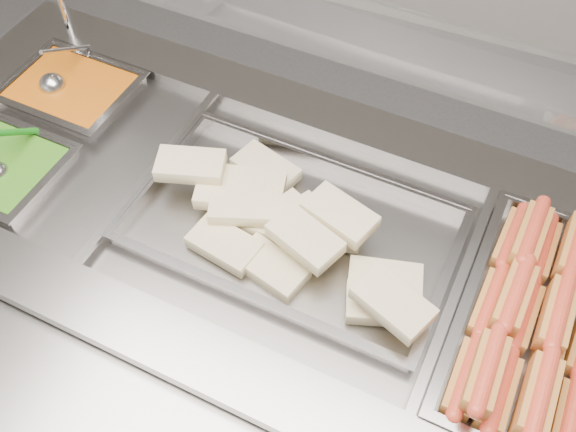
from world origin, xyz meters
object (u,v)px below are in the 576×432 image
at_px(pan_wraps, 292,231).
at_px(serving_spoon, 1,165).
at_px(pan_hotdogs, 548,336).
at_px(sneeze_guard, 314,19).
at_px(steam_counter, 272,313).
at_px(ladle, 54,84).

distance_m(pan_wraps, serving_spoon, 0.76).
bearing_deg(pan_wraps, pan_hotdogs, -2.21).
bearing_deg(sneeze_guard, serving_spoon, -151.29).
distance_m(steam_counter, pan_hotdogs, 0.82).
xyz_separation_m(sneeze_guard, pan_hotdogs, (0.67, -0.27, -0.44)).
relative_size(steam_counter, pan_hotdogs, 3.40).
bearing_deg(sneeze_guard, ladle, -174.89).
bearing_deg(serving_spoon, steam_counter, 11.48).
xyz_separation_m(pan_wraps, serving_spoon, (-0.75, -0.14, 0.04)).
bearing_deg(steam_counter, pan_hotdogs, -2.21).
distance_m(pan_hotdogs, ladle, 1.44).
bearing_deg(serving_spoon, pan_wraps, 10.30).
xyz_separation_m(sneeze_guard, ladle, (-0.75, -0.07, -0.39)).
relative_size(pan_wraps, ladle, 3.56).
distance_m(pan_hotdogs, serving_spoon, 1.37).
height_order(steam_counter, ladle, ladle).
distance_m(sneeze_guard, ladle, 0.85).
bearing_deg(ladle, pan_hotdogs, -7.91).
bearing_deg(steam_counter, pan_wraps, -2.21).
bearing_deg(sneeze_guard, pan_wraps, -76.87).
relative_size(sneeze_guard, pan_wraps, 2.39).
relative_size(pan_hotdogs, ladle, 2.88).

